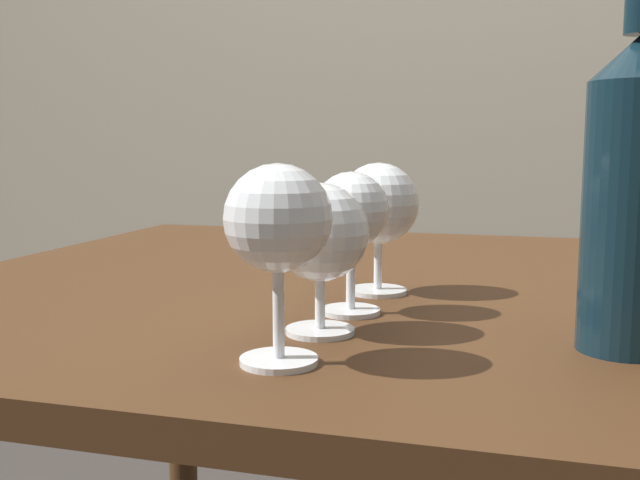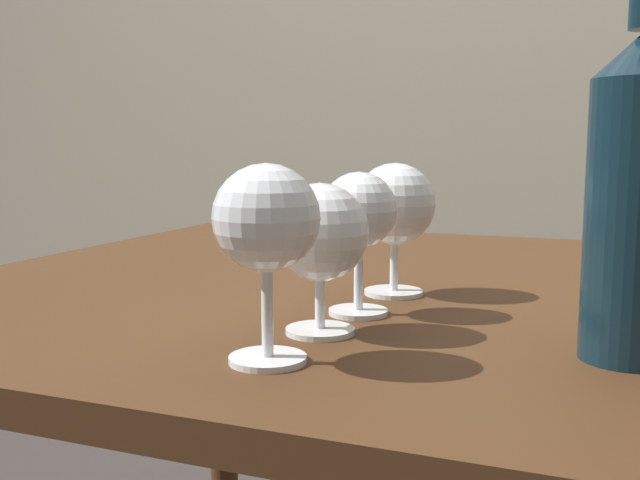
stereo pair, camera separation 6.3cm
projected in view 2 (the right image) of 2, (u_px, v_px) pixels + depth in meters
dining_table at (417, 360)px, 0.89m from camera, size 1.13×0.95×0.74m
wine_glass_merlot at (266, 223)px, 0.55m from camera, size 0.08×0.08×0.15m
wine_glass_cabernet at (320, 235)px, 0.63m from camera, size 0.09×0.09×0.13m
wine_glass_amber at (359, 214)px, 0.70m from camera, size 0.07×0.07×0.14m
wine_glass_rose at (395, 206)px, 0.79m from camera, size 0.09×0.09×0.14m
wine_bottle at (637, 190)px, 0.55m from camera, size 0.07×0.07×0.34m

